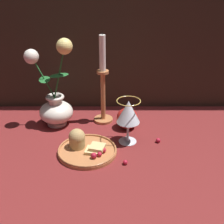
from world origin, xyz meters
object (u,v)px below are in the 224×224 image
at_px(wine_glass, 129,113).
at_px(plate_with_pastries, 85,147).
at_px(apple_beside_vase, 128,118).
at_px(vase, 56,101).
at_px(candlestick, 104,87).

bearing_deg(wine_glass, plate_with_pastries, -155.62).
bearing_deg(apple_beside_vase, vase, 174.01).
relative_size(wine_glass, apple_beside_vase, 1.71).
bearing_deg(wine_glass, candlestick, 119.84).
xyz_separation_m(wine_glass, candlestick, (-0.09, 0.15, 0.03)).
height_order(vase, candlestick, candlestick).
bearing_deg(vase, apple_beside_vase, -5.99).
distance_m(vase, plate_with_pastries, 0.23).
bearing_deg(plate_with_pastries, wine_glass, 24.38).
distance_m(plate_with_pastries, wine_glass, 0.18).
relative_size(vase, candlestick, 0.96).
relative_size(wine_glass, candlestick, 0.45).
relative_size(plate_with_pastries, wine_glass, 1.24).
distance_m(vase, wine_glass, 0.29).
height_order(candlestick, apple_beside_vase, candlestick).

